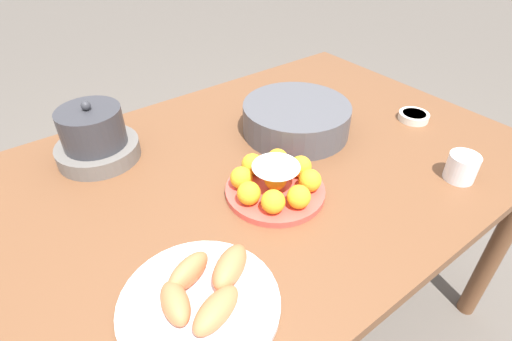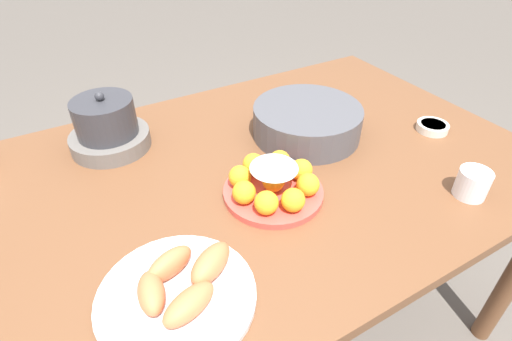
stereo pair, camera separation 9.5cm
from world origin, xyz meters
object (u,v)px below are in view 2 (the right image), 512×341
at_px(cake_plate, 273,184).
at_px(serving_bowl, 307,120).
at_px(cup_near, 472,183).
at_px(warming_pot, 107,127).
at_px(seafood_platter, 179,289).
at_px(sauce_bowl, 433,127).
at_px(dining_table, 241,197).

xyz_separation_m(cake_plate, serving_bowl, (0.23, 0.18, 0.01)).
bearing_deg(serving_bowl, cup_near, -66.90).
height_order(cake_plate, serving_bowl, same).
bearing_deg(serving_bowl, warming_pot, 156.58).
xyz_separation_m(seafood_platter, warming_pot, (0.02, 0.55, 0.04)).
relative_size(sauce_bowl, seafood_platter, 0.32).
relative_size(dining_table, warming_pot, 7.36).
bearing_deg(seafood_platter, serving_bowl, 32.93).
bearing_deg(serving_bowl, cake_plate, -141.35).
distance_m(dining_table, warming_pot, 0.41).
distance_m(seafood_platter, warming_pot, 0.56).
distance_m(dining_table, cake_plate, 0.16).
height_order(dining_table, seafood_platter, seafood_platter).
bearing_deg(cake_plate, serving_bowl, 38.65).
relative_size(cake_plate, cup_near, 3.21).
relative_size(dining_table, sauce_bowl, 17.41).
distance_m(cake_plate, cup_near, 0.46).
height_order(serving_bowl, warming_pot, warming_pot).
bearing_deg(cake_plate, sauce_bowl, 1.40).
xyz_separation_m(dining_table, sauce_bowl, (0.59, -0.10, 0.09)).
bearing_deg(warming_pot, sauce_bowl, -24.57).
distance_m(serving_bowl, sauce_bowl, 0.38).
relative_size(cake_plate, serving_bowl, 0.77).
distance_m(dining_table, serving_bowl, 0.29).
bearing_deg(warming_pot, cup_near, -42.84).
distance_m(seafood_platter, cup_near, 0.70).
bearing_deg(warming_pot, serving_bowl, -23.42).
xyz_separation_m(serving_bowl, seafood_platter, (-0.52, -0.34, -0.03)).
height_order(cake_plate, warming_pot, warming_pot).
xyz_separation_m(sauce_bowl, cup_near, (-0.16, -0.25, 0.02)).
bearing_deg(seafood_platter, sauce_bowl, 11.23).
relative_size(dining_table, serving_bowl, 5.13).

